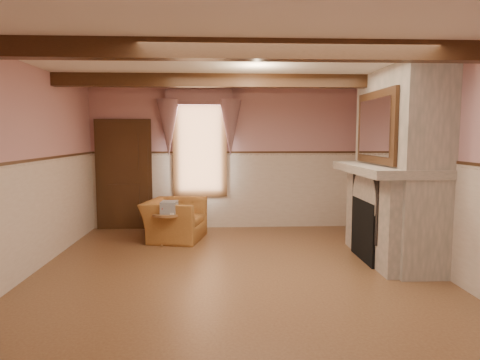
{
  "coord_description": "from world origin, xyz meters",
  "views": [
    {
      "loc": [
        -0.21,
        -5.56,
        1.85
      ],
      "look_at": [
        0.1,
        0.8,
        1.19
      ],
      "focal_mm": 32.0,
      "sensor_mm": 36.0,
      "label": 1
    }
  ],
  "objects_px": {
    "armchair": "(175,220)",
    "oil_lamp": "(380,155)",
    "radiator": "(188,215)",
    "mantel_clock": "(373,156)",
    "bowl": "(390,163)",
    "side_table": "(167,229)"
  },
  "relations": [
    {
      "from": "armchair",
      "to": "oil_lamp",
      "type": "relative_size",
      "value": 3.89
    },
    {
      "from": "radiator",
      "to": "mantel_clock",
      "type": "xyz_separation_m",
      "value": [
        3.07,
        -1.53,
        1.22
      ]
    },
    {
      "from": "armchair",
      "to": "bowl",
      "type": "distance_m",
      "value": 3.78
    },
    {
      "from": "armchair",
      "to": "bowl",
      "type": "xyz_separation_m",
      "value": [
        3.26,
        -1.55,
        1.11
      ]
    },
    {
      "from": "side_table",
      "to": "oil_lamp",
      "type": "bearing_deg",
      "value": -12.32
    },
    {
      "from": "armchair",
      "to": "oil_lamp",
      "type": "bearing_deg",
      "value": -97.26
    },
    {
      "from": "side_table",
      "to": "radiator",
      "type": "relative_size",
      "value": 0.79
    },
    {
      "from": "oil_lamp",
      "to": "mantel_clock",
      "type": "bearing_deg",
      "value": 90.0
    },
    {
      "from": "armchair",
      "to": "mantel_clock",
      "type": "distance_m",
      "value": 3.57
    },
    {
      "from": "armchair",
      "to": "bowl",
      "type": "height_order",
      "value": "bowl"
    },
    {
      "from": "bowl",
      "to": "mantel_clock",
      "type": "xyz_separation_m",
      "value": [
        0.0,
        0.72,
        0.06
      ]
    },
    {
      "from": "mantel_clock",
      "to": "oil_lamp",
      "type": "height_order",
      "value": "oil_lamp"
    },
    {
      "from": "radiator",
      "to": "mantel_clock",
      "type": "relative_size",
      "value": 2.92
    },
    {
      "from": "armchair",
      "to": "side_table",
      "type": "bearing_deg",
      "value": -178.95
    },
    {
      "from": "bowl",
      "to": "mantel_clock",
      "type": "relative_size",
      "value": 1.33
    },
    {
      "from": "radiator",
      "to": "oil_lamp",
      "type": "relative_size",
      "value": 2.5
    },
    {
      "from": "armchair",
      "to": "bowl",
      "type": "relative_size",
      "value": 3.4
    },
    {
      "from": "side_table",
      "to": "bowl",
      "type": "bearing_deg",
      "value": -18.84
    },
    {
      "from": "armchair",
      "to": "oil_lamp",
      "type": "height_order",
      "value": "oil_lamp"
    },
    {
      "from": "side_table",
      "to": "oil_lamp",
      "type": "distance_m",
      "value": 3.66
    },
    {
      "from": "radiator",
      "to": "armchair",
      "type": "bearing_deg",
      "value": -83.29
    },
    {
      "from": "armchair",
      "to": "side_table",
      "type": "relative_size",
      "value": 1.98
    }
  ]
}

